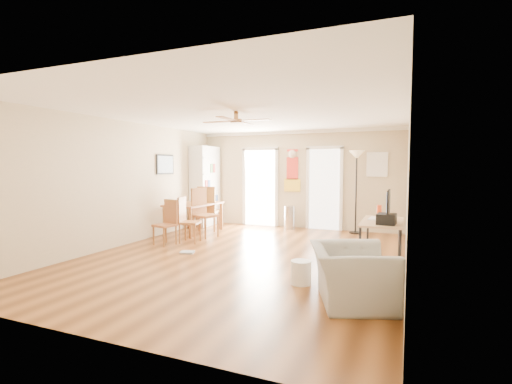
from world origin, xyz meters
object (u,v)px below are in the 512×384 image
at_px(dining_chair_right_a, 205,213).
at_px(torchiere_lamp, 356,192).
at_px(trash_can, 290,218).
at_px(wastebasket_b, 301,272).
at_px(printer, 387,219).
at_px(computer_desk, 382,241).
at_px(armchair, 352,275).
at_px(wastebasket_a, 335,256).
at_px(dining_table, 194,218).
at_px(dining_chair_far, 209,208).
at_px(bookshelf, 205,186).
at_px(dining_chair_near, 165,223).
at_px(dining_chair_right_b, 190,220).

distance_m(dining_chair_right_a, torchiere_lamp, 3.70).
height_order(trash_can, wastebasket_b, trash_can).
xyz_separation_m(printer, wastebasket_b, (-1.05, -1.34, -0.64)).
bearing_deg(torchiere_lamp, trash_can, -178.68).
xyz_separation_m(torchiere_lamp, computer_desk, (0.78, -2.65, -0.66)).
distance_m(printer, armchair, 1.88).
bearing_deg(wastebasket_a, dining_table, 155.92).
bearing_deg(dining_chair_far, trash_can, -162.38).
xyz_separation_m(bookshelf, trash_can, (2.41, 0.23, -0.80)).
bearing_deg(trash_can, torchiere_lamp, 1.32).
height_order(dining_table, dining_chair_far, dining_chair_far).
relative_size(dining_chair_right_a, trash_can, 1.85).
bearing_deg(armchair, dining_chair_near, 45.88).
bearing_deg(printer, armchair, -94.79).
bearing_deg(bookshelf, dining_table, -83.02).
height_order(printer, wastebasket_b, printer).
xyz_separation_m(dining_table, printer, (4.60, -1.56, 0.43)).
bearing_deg(trash_can, printer, -49.34).
distance_m(bookshelf, torchiere_lamp, 4.11).
distance_m(dining_table, wastebasket_a, 4.16).
height_order(trash_can, wastebasket_a, trash_can).
relative_size(dining_chair_near, dining_chair_far, 0.83).
bearing_deg(dining_table, printer, -18.79).
xyz_separation_m(dining_table, dining_chair_right_a, (0.55, -0.39, 0.20)).
xyz_separation_m(dining_chair_right_a, printer, (4.05, -1.18, 0.24)).
distance_m(dining_table, computer_desk, 4.68).
xyz_separation_m(dining_chair_near, computer_desk, (4.32, 0.27, -0.11)).
bearing_deg(dining_chair_right_b, bookshelf, 10.39).
distance_m(dining_chair_far, printer, 4.86).
relative_size(printer, wastebasket_b, 1.00).
relative_size(trash_can, wastebasket_b, 1.84).
xyz_separation_m(dining_chair_far, computer_desk, (4.33, -1.65, -0.21)).
height_order(bookshelf, wastebasket_a, bookshelf).
xyz_separation_m(dining_table, dining_chair_right_b, (0.55, -1.05, 0.12)).
xyz_separation_m(dining_chair_right_a, dining_chair_far, (-0.37, 0.83, -0.00)).
relative_size(bookshelf, dining_chair_right_a, 1.95).
xyz_separation_m(dining_chair_right_b, printer, (4.05, -0.51, 0.31)).
relative_size(dining_chair_far, torchiere_lamp, 0.56).
bearing_deg(computer_desk, dining_table, 164.99).
height_order(dining_chair_right_a, computer_desk, dining_chair_right_a).
bearing_deg(torchiere_lamp, wastebasket_b, -92.54).
bearing_deg(bookshelf, dining_chair_right_a, -69.81).
xyz_separation_m(dining_chair_right_a, armchair, (3.75, -2.98, -0.23)).
bearing_deg(dining_table, armchair, -38.06).
bearing_deg(dining_chair_right_b, dining_chair_right_a, -11.85).
bearing_deg(dining_chair_right_b, wastebasket_a, -113.06).
distance_m(trash_can, torchiere_lamp, 1.83).
bearing_deg(trash_can, dining_chair_near, -122.76).
bearing_deg(dining_chair_right_a, dining_table, 70.23).
relative_size(dining_chair_right_a, torchiere_lamp, 0.56).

